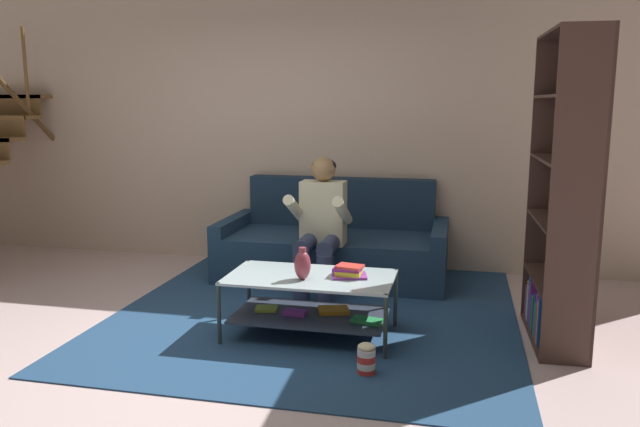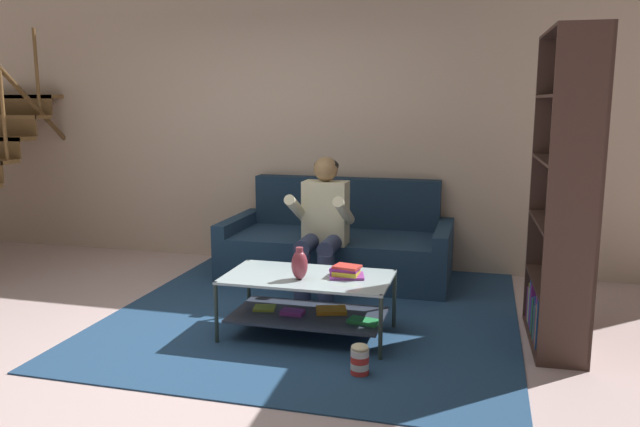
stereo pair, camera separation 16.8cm
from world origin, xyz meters
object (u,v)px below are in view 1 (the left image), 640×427
Objects in this scene: popcorn_tub at (366,359)px; coffee_table at (312,297)px; bookshelf at (565,227)px; vase at (302,264)px; person_seated_center at (321,222)px; book_stack at (349,272)px; couch at (334,247)px.

coffee_table is at bearing 130.88° from popcorn_tub.
bookshelf is 10.50× the size of popcorn_tub.
vase is 1.83m from bookshelf.
vase is at bearing 138.70° from popcorn_tub.
person_seated_center is 1.02m from book_stack.
bookshelf reaches higher than popcorn_tub.
book_stack is at bearing -167.59° from bookshelf.
person_seated_center is 1.06m from vase.
couch is 1.66m from vase.
bookshelf is at bearing 14.54° from vase.
popcorn_tub is (0.52, -0.46, -0.45)m from vase.
bookshelf is at bearing 12.41° from book_stack.
bookshelf is (1.87, -1.18, 0.51)m from couch.
bookshelf is (1.46, 0.32, 0.32)m from book_stack.
popcorn_tub is at bearing -41.30° from vase.
coffee_table reaches higher than popcorn_tub.
person_seated_center is at bearing 112.65° from popcorn_tub.
book_stack is at bearing 24.23° from vase.
couch reaches higher than book_stack.
couch reaches higher than popcorn_tub.
bookshelf reaches higher than vase.
couch is 7.64× the size of book_stack.
vase reaches higher than popcorn_tub.
book_stack is 0.13× the size of bookshelf.
person_seated_center is at bearing 96.01° from vase.
vase is 0.82× the size of book_stack.
person_seated_center reaches higher than vase.
bookshelf reaches higher than couch.
coffee_table is 5.82× the size of popcorn_tub.
couch is 1.55m from coffee_table.
book_stack reaches higher than coffee_table.
vase is at bearing -83.99° from person_seated_center.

